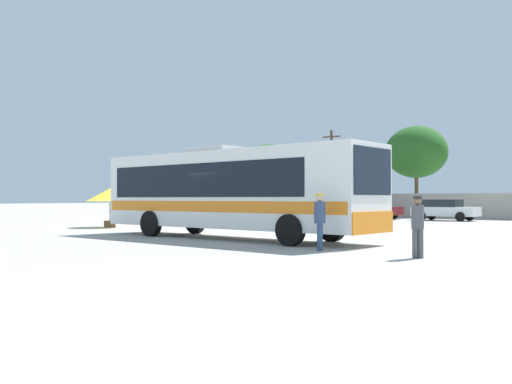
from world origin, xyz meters
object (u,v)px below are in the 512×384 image
Objects in this scene: roadside_tree_midright at (416,152)px; parked_car_second_maroon at (372,209)px; coach_bus_white_orange at (229,189)px; utility_pole_near at (331,171)px; parked_car_leftmost_dark_blue at (300,208)px; parked_car_third_white at (444,209)px; vendor_umbrella_near_gate_yellow at (110,195)px; passenger_waiting_on_apron at (418,223)px; roadside_tree_left at (270,168)px; attendant_by_bus_door at (320,218)px; roadside_tree_midleft at (353,170)px.

parked_car_second_maroon is at bearing -94.20° from roadside_tree_midright.
utility_pole_near is (-11.75, 29.48, 2.24)m from coach_bus_white_orange.
parked_car_leftmost_dark_blue is 1.02× the size of parked_car_second_maroon.
parked_car_leftmost_dark_blue is 6.20m from parked_car_second_maroon.
parked_car_leftmost_dark_blue is at bearing -177.11° from parked_car_third_white.
vendor_umbrella_near_gate_yellow is at bearing 165.35° from coach_bus_white_orange.
utility_pole_near reaches higher than coach_bus_white_orange.
passenger_waiting_on_apron is at bearing -73.46° from parked_car_third_white.
roadside_tree_midright is at bearing 97.24° from coach_bus_white_orange.
vendor_umbrella_near_gate_yellow is 23.03m from parked_car_third_white.
parked_car_second_maroon is at bearing 101.08° from coach_bus_white_orange.
utility_pole_near is 8.08m from roadside_tree_midright.
parked_car_leftmost_dark_blue is at bearing -177.50° from parked_car_second_maroon.
coach_bus_white_orange is 31.82m from utility_pole_near.
coach_bus_white_orange is 37.01m from roadside_tree_left.
parked_car_third_white is 22.80m from roadside_tree_left.
attendant_by_bus_door is 0.40× the size of parked_car_second_maroon.
vendor_umbrella_near_gate_yellow reaches higher than parked_car_third_white.
parked_car_third_white is 0.77× the size of roadside_tree_midleft.
parked_car_second_maroon is (-9.75, 24.66, -0.18)m from attendant_by_bus_door.
roadside_tree_left is at bearing 173.08° from roadside_tree_midleft.
roadside_tree_midleft is (-5.30, 7.48, 3.35)m from parked_car_second_maroon.
vendor_umbrella_near_gate_yellow is at bearing 162.43° from attendant_by_bus_door.
parked_car_leftmost_dark_blue reaches higher than parked_car_second_maroon.
utility_pole_near is 1.35× the size of roadside_tree_midleft.
coach_bus_white_orange reaches higher than passenger_waiting_on_apron.
parked_car_third_white is at bearing 87.57° from coach_bus_white_orange.
vendor_umbrella_near_gate_yellow is 20.59m from parked_car_second_maroon.
coach_bus_white_orange is 10.86m from vendor_umbrella_near_gate_yellow.
roadside_tree_midleft is at bearing 83.37° from parked_car_leftmost_dark_blue.
coach_bus_white_orange is 31.47m from roadside_tree_midleft.
roadside_tree_left is at bearing 158.04° from parked_car_third_white.
coach_bus_white_orange is at bearing -78.92° from parked_car_second_maroon.
coach_bus_white_orange is 2.88× the size of parked_car_leftmost_dark_blue.
passenger_waiting_on_apron is at bearing -15.95° from vendor_umbrella_near_gate_yellow.
roadside_tree_left is (-9.29, 8.98, 3.93)m from parked_car_leftmost_dark_blue.
roadside_tree_midleft is at bearing 146.05° from parked_car_third_white.
attendant_by_bus_door is 0.22× the size of roadside_tree_midright.
parked_car_third_white is 0.57× the size of utility_pole_near.
coach_bus_white_orange reaches higher than attendant_by_bus_door.
utility_pole_near reaches higher than attendant_by_bus_door.
coach_bus_white_orange is 8.97m from passenger_waiting_on_apron.
attendant_by_bus_door reaches higher than parked_car_third_white.
vendor_umbrella_near_gate_yellow is at bearing -71.73° from roadside_tree_left.
parked_car_third_white is (5.35, 0.31, 0.01)m from parked_car_second_maroon.
passenger_waiting_on_apron is 0.38× the size of parked_car_second_maroon.
parked_car_second_maroon is (6.12, 19.64, -0.94)m from vendor_umbrella_near_gate_yellow.
coach_bus_white_orange is at bearing -68.27° from utility_pole_near.
vendor_umbrella_near_gate_yellow reaches higher than parked_car_leftmost_dark_blue.
utility_pole_near is (-1.17, 7.37, 3.35)m from parked_car_leftmost_dark_blue.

